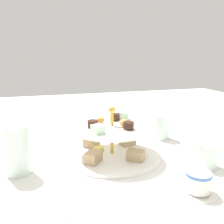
# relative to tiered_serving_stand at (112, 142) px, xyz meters

# --- Properties ---
(ground_plane) EXTENTS (2.40, 2.40, 0.00)m
(ground_plane) POSITION_rel_tiered_serving_stand_xyz_m (-0.00, 0.00, -0.04)
(ground_plane) COLOR silver
(tiered_serving_stand) EXTENTS (0.30, 0.30, 0.16)m
(tiered_serving_stand) POSITION_rel_tiered_serving_stand_xyz_m (0.00, 0.00, 0.00)
(tiered_serving_stand) COLOR white
(tiered_serving_stand) RESTS_ON ground_plane
(water_glass_tall_right) EXTENTS (0.07, 0.07, 0.13)m
(water_glass_tall_right) POSITION_rel_tiered_serving_stand_xyz_m (0.27, 0.04, 0.02)
(water_glass_tall_right) COLOR silver
(water_glass_tall_right) RESTS_ON ground_plane
(water_glass_short_left) EXTENTS (0.06, 0.06, 0.07)m
(water_glass_short_left) POSITION_rel_tiered_serving_stand_xyz_m (-0.23, 0.14, -0.01)
(water_glass_short_left) COLOR silver
(water_glass_short_left) RESTS_ON ground_plane
(teacup_with_saucer) EXTENTS (0.09, 0.09, 0.05)m
(teacup_with_saucer) POSITION_rel_tiered_serving_stand_xyz_m (-0.13, 0.26, -0.02)
(teacup_with_saucer) COLOR white
(teacup_with_saucer) RESTS_ON ground_plane
(butter_knife_left) EXTENTS (0.17, 0.05, 0.00)m
(butter_knife_left) POSITION_rel_tiered_serving_stand_xyz_m (0.10, -0.31, -0.04)
(butter_knife_left) COLOR silver
(butter_knife_left) RESTS_ON ground_plane
(water_glass_mid_back) EXTENTS (0.06, 0.06, 0.09)m
(water_glass_mid_back) POSITION_rel_tiered_serving_stand_xyz_m (-0.22, -0.10, -0.00)
(water_glass_mid_back) COLOR silver
(water_glass_mid_back) RESTS_ON ground_plane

